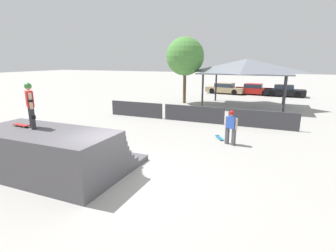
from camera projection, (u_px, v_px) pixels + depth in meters
name	position (u px, v px, depth m)	size (l,w,h in m)	color
ground_plane	(123.00, 182.00, 8.70)	(160.00, 160.00, 0.00)	#A3A09B
quarter_pipe_ramp	(53.00, 153.00, 9.21)	(4.99, 3.85, 1.63)	#565459
skater_on_deck	(30.00, 102.00, 8.91)	(0.64, 0.48, 1.57)	#2D2D33
skateboard_on_deck	(22.00, 125.00, 9.30)	(0.78, 0.26, 0.09)	green
bystander_walking	(231.00, 125.00, 12.32)	(0.64, 0.36, 1.66)	#4C4C51
skateboard_on_ground	(219.00, 137.00, 13.50)	(0.60, 0.83, 0.09)	green
barrier_fence	(194.00, 114.00, 17.06)	(12.53, 0.12, 1.05)	#3D3D42
pavilion_shelter	(247.00, 66.00, 22.02)	(7.31, 5.73, 4.06)	#2D2D33
tree_beside_pavilion	(185.00, 57.00, 23.69)	(3.45, 3.45, 5.99)	brown
parked_car_tan	(225.00, 89.00, 31.52)	(4.69, 2.36, 1.27)	tan
parked_car_red	(254.00, 89.00, 30.59)	(4.32, 1.92, 1.27)	red
parked_car_black	(284.00, 91.00, 29.05)	(4.27, 1.70, 1.27)	black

